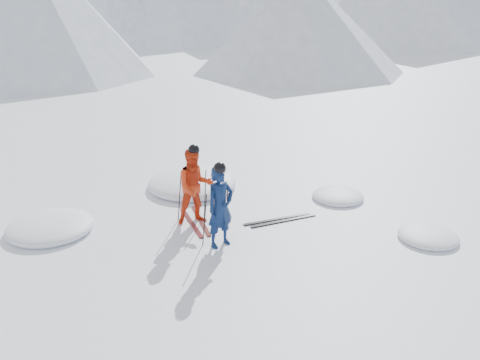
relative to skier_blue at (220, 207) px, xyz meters
name	(u,v)px	position (x,y,z in m)	size (l,w,h in m)	color
ground	(302,221)	(2.22, 0.26, -0.88)	(160.00, 160.00, 0.00)	white
skier_blue	(220,207)	(0.00, 0.00, 0.00)	(0.64, 0.42, 1.77)	#0B1C44
skier_red	(195,187)	(-0.07, 1.29, 0.02)	(0.87, 0.68, 1.80)	red
pole_blue_left	(205,220)	(-0.30, 0.15, -0.29)	(0.02, 0.02, 1.18)	black
pole_blue_right	(226,213)	(0.25, 0.25, -0.29)	(0.02, 0.02, 1.18)	black
pole_red_left	(180,197)	(-0.37, 1.54, -0.28)	(0.02, 0.02, 1.20)	black
pole_red_right	(205,194)	(0.23, 1.44, -0.28)	(0.02, 0.02, 1.20)	black
ski_worn_left	(191,222)	(-0.19, 1.29, -0.87)	(0.09, 1.70, 0.03)	black
ski_worn_right	(201,221)	(0.05, 1.29, -0.87)	(0.09, 1.70, 0.03)	black
ski_loose_a	(277,219)	(1.71, 0.59, -0.87)	(0.09, 1.70, 0.03)	black
ski_loose_b	(284,221)	(1.81, 0.44, -0.87)	(0.09, 1.70, 0.03)	black
snow_lumps	(189,203)	(0.17, 2.47, -0.88)	(9.09, 7.03, 0.54)	white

